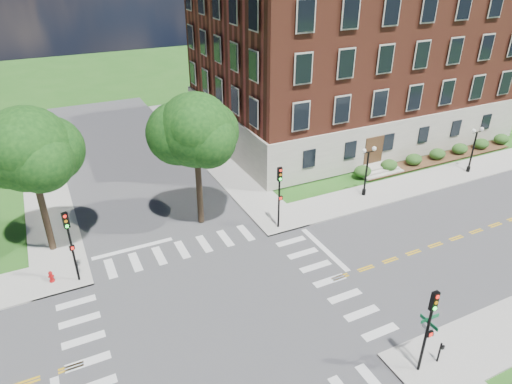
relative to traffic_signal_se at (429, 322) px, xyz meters
name	(u,v)px	position (x,y,z in m)	size (l,w,h in m)	color
ground	(222,317)	(-7.17, 7.64, -3.19)	(160.00, 160.00, 0.00)	#235A19
road_ew	(222,317)	(-7.17, 7.64, -3.18)	(90.00, 12.00, 0.01)	#3D3D3F
road_ns	(222,317)	(-7.17, 7.64, -3.18)	(12.00, 90.00, 0.01)	#3D3D3F
sidewalk_ne	(310,164)	(8.21, 23.01, -3.13)	(34.00, 34.00, 0.12)	#9E9B93
crosswalk_east	(330,281)	(0.03, 7.64, -3.19)	(2.20, 10.20, 0.02)	silver
stop_bar_east	(324,249)	(1.63, 10.64, -3.19)	(0.40, 5.50, 0.00)	silver
main_building	(350,55)	(16.83, 29.63, 5.15)	(30.60, 22.40, 16.50)	#A9A495
shrub_row	(436,160)	(19.83, 18.44, -3.19)	(18.00, 2.00, 1.30)	#214A18
tree_c	(28,149)	(-15.09, 18.73, 4.23)	(5.32, 5.32, 9.98)	black
tree_d	(195,130)	(-4.76, 17.63, 4.14)	(5.18, 5.18, 9.83)	black
traffic_signal_se	(429,322)	(0.00, 0.00, 0.00)	(0.32, 0.35, 4.80)	black
traffic_signal_ne	(279,190)	(0.07, 14.37, 0.00)	(0.33, 0.37, 4.80)	black
traffic_signal_nw	(70,238)	(-13.92, 14.40, 0.00)	(0.37, 0.44, 4.80)	black
twin_lamp_west	(367,169)	(8.85, 15.65, -0.66)	(1.36, 0.36, 4.23)	black
twin_lamp_east	(474,147)	(20.30, 15.07, -0.66)	(1.36, 0.36, 4.23)	black
street_sign_pole	(427,331)	(0.27, 0.22, -0.88)	(1.10, 1.10, 3.10)	gray
push_button_post	(440,351)	(1.21, -0.04, -2.39)	(0.14, 0.21, 1.20)	black
fire_hydrant	(51,277)	(-15.44, 14.97, -2.72)	(0.35, 0.35, 0.75)	#AD0D0E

